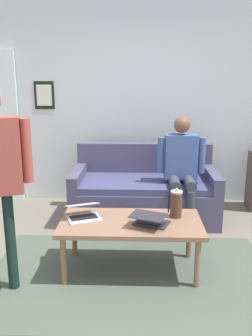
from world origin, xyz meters
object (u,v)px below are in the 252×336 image
Objects in this scene: coffee_table at (131,226)px; french_press at (176,204)px; couch at (144,193)px; laptop_center at (83,213)px; laptop_left at (150,220)px; person_seated at (181,165)px.

french_press is at bearing -164.21° from coffee_table.
laptop_center is at bearing 65.60° from couch.
laptop_center reaches higher than coffee_table.
laptop_left is at bearing 167.33° from laptop_center.
couch is at bearing -88.75° from laptop_left.
coffee_table is 3.34× the size of laptop_center.
coffee_table is 0.98× the size of person_seated.
person_seated reaches higher than laptop_left.
couch is 1.40m from laptop_left.
french_press reaches higher than coffee_table.
french_press is 0.99m from person_seated.
couch is 6.35× the size of french_press.
couch reaches higher than french_press.
couch is 0.64m from person_seated.
laptop_left is at bearing 71.39° from person_seated.
coffee_table is at bearing -24.68° from laptop_left.
coffee_table is 0.46m from french_press.
person_seated is (-0.39, -1.16, 0.21)m from laptop_left.
laptop_left is 0.30× the size of person_seated.
couch is 1.37× the size of person_seated.
coffee_table is 1.26m from person_seated.
couch is at bearing -95.97° from coffee_table.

